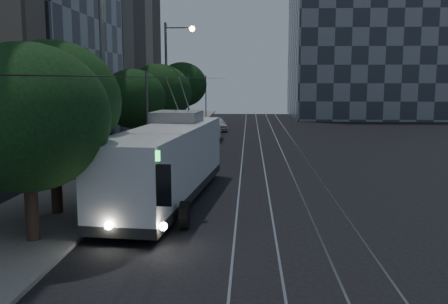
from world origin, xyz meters
TOP-DOWN VIEW (x-y plane):
  - ground at (0.00, 0.00)m, footprint 120.00×120.00m
  - sidewalk at (-7.50, 20.00)m, footprint 5.00×90.00m
  - tram_rails at (2.50, 20.00)m, footprint 4.52×90.00m
  - overhead_wires at (-4.97, 20.00)m, footprint 2.23×90.00m
  - building_distant_right at (18.00, 55.00)m, footprint 22.00×18.00m
  - trolleybus at (-2.90, 2.72)m, footprint 4.01×13.16m
  - pickup_silver at (-4.30, 10.60)m, footprint 4.84×6.73m
  - car_white_a at (-3.98, 17.73)m, footprint 2.67×4.91m
  - car_white_b at (-4.30, 23.24)m, footprint 3.55×4.87m
  - car_white_c at (-2.70, 25.37)m, footprint 1.78×4.74m
  - car_white_d at (-2.70, 33.89)m, footprint 2.72×4.52m
  - tree_0 at (-6.50, -3.43)m, footprint 5.44×5.44m
  - tree_1 at (-7.00, 0.00)m, footprint 5.40×5.40m
  - tree_2 at (-6.79, 12.77)m, footprint 4.26×4.26m
  - tree_3 at (-6.50, 20.37)m, footprint 5.00×5.00m
  - tree_4 at (-7.00, 24.54)m, footprint 5.42×5.42m
  - tree_5 at (-6.50, 34.41)m, footprint 5.31×5.31m
  - streetlamp_near at (-4.79, 0.95)m, footprint 2.35×0.44m
  - streetlamp_far at (-5.39, 20.09)m, footprint 2.39×0.44m

SIDE VIEW (x-z plane):
  - ground at x=0.00m, z-range 0.00..0.00m
  - tram_rails at x=2.50m, z-range 0.00..0.02m
  - sidewalk at x=-7.50m, z-range 0.00..0.15m
  - car_white_b at x=-4.30m, z-range 0.00..1.31m
  - car_white_d at x=-2.70m, z-range 0.00..1.44m
  - car_white_c at x=-2.70m, z-range 0.00..1.54m
  - car_white_a at x=-3.98m, z-range 0.00..1.58m
  - pickup_silver at x=-4.30m, z-range 0.00..1.70m
  - trolleybus at x=-2.90m, z-range -1.01..4.62m
  - overhead_wires at x=-4.97m, z-range 0.47..6.47m
  - tree_2 at x=-6.79m, z-range 1.15..7.32m
  - tree_0 at x=-6.50m, z-range 0.91..7.64m
  - tree_4 at x=-7.00m, z-range 0.92..7.67m
  - tree_3 at x=-6.50m, z-range 1.10..7.81m
  - tree_1 at x=-7.00m, z-range 1.08..8.14m
  - tree_5 at x=-6.50m, z-range 1.24..8.55m
  - streetlamp_near at x=-4.79m, z-range 1.01..10.67m
  - streetlamp_far at x=-5.39m, z-range 1.02..10.88m
  - building_distant_right at x=18.00m, z-range 0.00..24.00m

